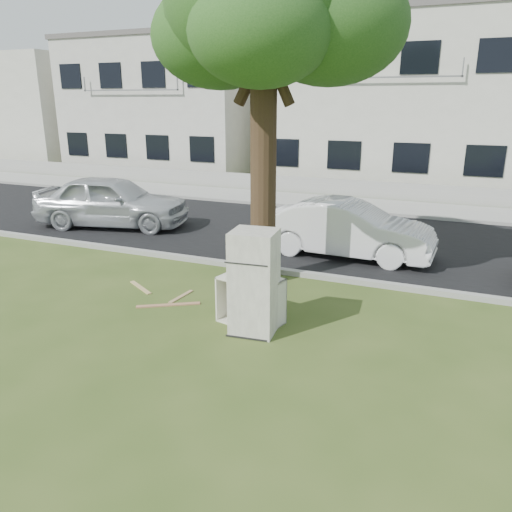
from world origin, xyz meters
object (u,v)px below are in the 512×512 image
at_px(fridge, 254,282).
at_px(car_left, 112,201).
at_px(car_center, 347,229).
at_px(cabinet, 251,300).

height_order(fridge, car_left, fridge).
bearing_deg(car_left, car_center, -105.37).
bearing_deg(car_center, fridge, 176.73).
bearing_deg(cabinet, car_left, 157.07).
bearing_deg(fridge, car_left, 137.62).
height_order(fridge, car_center, fridge).
distance_m(fridge, cabinet, 0.60).
xyz_separation_m(car_center, car_left, (-7.55, 0.27, 0.10)).
height_order(fridge, cabinet, fridge).
relative_size(cabinet, car_left, 0.23).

